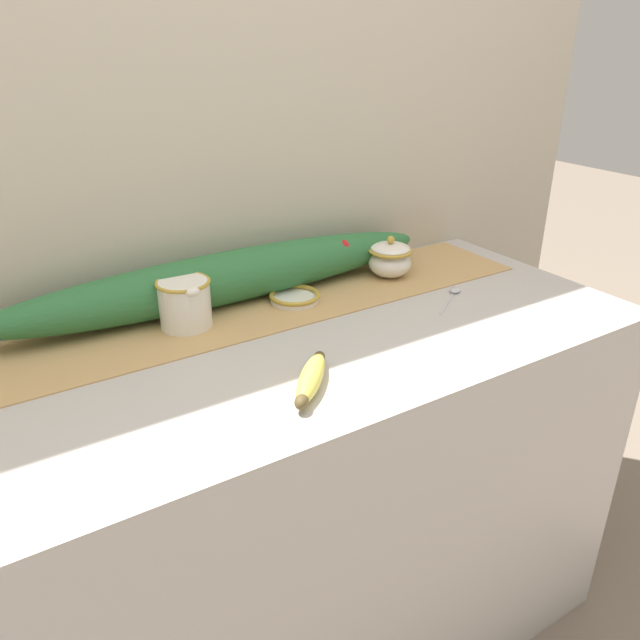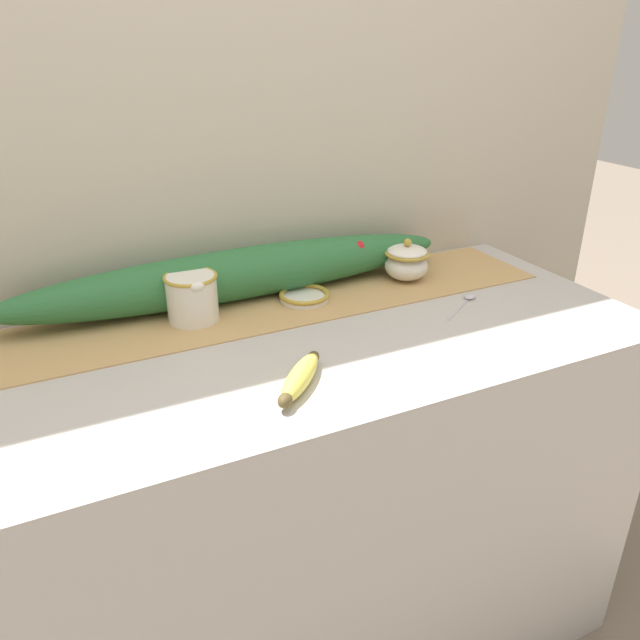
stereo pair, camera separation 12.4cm
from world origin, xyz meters
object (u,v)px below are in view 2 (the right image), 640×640
object	(u,v)px
cream_pitcher	(192,296)
small_dish	(304,296)
banana	(300,378)
spoon	(468,298)
sugar_bowl	(406,262)

from	to	relation	value
cream_pitcher	small_dish	bearing A→B (deg)	-2.44
cream_pitcher	banana	bearing A→B (deg)	-75.37
small_dish	spoon	size ratio (longest dim) A/B	0.81
small_dish	spoon	xyz separation A→B (m)	(0.35, -0.16, -0.01)
sugar_bowl	spoon	bearing A→B (deg)	-69.19
cream_pitcher	small_dish	xyz separation A→B (m)	(0.26, -0.01, -0.05)
cream_pitcher	banana	distance (m)	0.37
sugar_bowl	small_dish	distance (m)	0.29
sugar_bowl	banana	bearing A→B (deg)	-142.00
sugar_bowl	spoon	distance (m)	0.19
banana	spoon	distance (m)	0.55
banana	cream_pitcher	bearing A→B (deg)	104.63
banana	spoon	bearing A→B (deg)	19.60
cream_pitcher	small_dish	distance (m)	0.26
spoon	banana	bearing A→B (deg)	166.63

